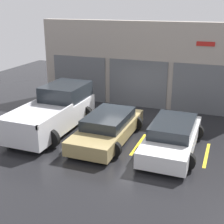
% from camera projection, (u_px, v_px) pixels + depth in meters
% --- Properties ---
extents(ground_plane, '(28.00, 28.00, 0.00)m').
position_uv_depth(ground_plane, '(122.00, 124.00, 15.30)').
color(ground_plane, black).
extents(shophouse_building, '(12.11, 0.68, 4.72)m').
position_uv_depth(shophouse_building, '(142.00, 66.00, 17.43)').
color(shophouse_building, '#9E9389').
rests_on(shophouse_building, ground).
extents(pickup_truck, '(2.59, 5.18, 1.88)m').
position_uv_depth(pickup_truck, '(55.00, 111.00, 14.52)').
color(pickup_truck, silver).
rests_on(pickup_truck, ground).
extents(sedan_white, '(2.24, 4.58, 1.20)m').
position_uv_depth(sedan_white, '(172.00, 136.00, 12.49)').
color(sedan_white, white).
rests_on(sedan_white, ground).
extents(sedan_side, '(2.27, 4.73, 1.16)m').
position_uv_depth(sedan_side, '(108.00, 127.00, 13.44)').
color(sedan_side, '#9E8956').
rests_on(sedan_side, ground).
extents(parking_stripe_far_left, '(0.12, 2.20, 0.01)m').
position_uv_depth(parking_stripe_far_left, '(28.00, 126.00, 15.00)').
color(parking_stripe_far_left, gold).
rests_on(parking_stripe_far_left, ground).
extents(parking_stripe_left, '(0.12, 2.20, 0.01)m').
position_uv_depth(parking_stripe_left, '(79.00, 135.00, 14.06)').
color(parking_stripe_left, gold).
rests_on(parking_stripe_left, ground).
extents(parking_stripe_centre, '(0.12, 2.20, 0.01)m').
position_uv_depth(parking_stripe_centre, '(138.00, 144.00, 13.13)').
color(parking_stripe_centre, gold).
rests_on(parking_stripe_centre, ground).
extents(parking_stripe_right, '(0.12, 2.20, 0.01)m').
position_uv_depth(parking_stripe_right, '(207.00, 155.00, 12.19)').
color(parking_stripe_right, gold).
rests_on(parking_stripe_right, ground).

